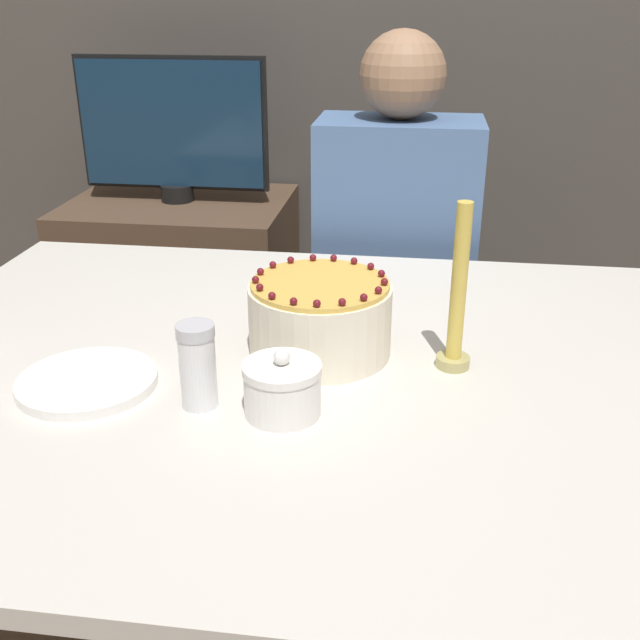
# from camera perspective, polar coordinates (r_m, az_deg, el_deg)

# --- Properties ---
(dining_table) EXTENTS (1.47, 1.12, 0.73)m
(dining_table) POSITION_cam_1_polar(r_m,az_deg,el_deg) (1.27, -1.50, -7.20)
(dining_table) COLOR beige
(dining_table) RESTS_ON ground_plane
(cake) EXTENTS (0.24, 0.24, 0.14)m
(cake) POSITION_cam_1_polar(r_m,az_deg,el_deg) (1.24, -0.00, 0.17)
(cake) COLOR #EFE5CC
(cake) RESTS_ON dining_table
(sugar_bowl) EXTENTS (0.11, 0.11, 0.10)m
(sugar_bowl) POSITION_cam_1_polar(r_m,az_deg,el_deg) (1.08, -2.89, -5.23)
(sugar_bowl) COLOR white
(sugar_bowl) RESTS_ON dining_table
(sugar_shaker) EXTENTS (0.06, 0.06, 0.13)m
(sugar_shaker) POSITION_cam_1_polar(r_m,az_deg,el_deg) (1.10, -9.31, -3.42)
(sugar_shaker) COLOR white
(sugar_shaker) RESTS_ON dining_table
(plate_stack) EXTENTS (0.22, 0.22, 0.02)m
(plate_stack) POSITION_cam_1_polar(r_m,az_deg,el_deg) (1.22, -17.32, -4.49)
(plate_stack) COLOR white
(plate_stack) RESTS_ON dining_table
(candle) EXTENTS (0.05, 0.05, 0.28)m
(candle) POSITION_cam_1_polar(r_m,az_deg,el_deg) (1.20, 10.43, 1.27)
(candle) COLOR tan
(candle) RESTS_ON dining_table
(person_man_blue_shirt) EXTENTS (0.40, 0.34, 1.21)m
(person_man_blue_shirt) POSITION_cam_1_polar(r_m,az_deg,el_deg) (1.99, 5.58, 1.20)
(person_man_blue_shirt) COLOR #2D2D38
(person_man_blue_shirt) RESTS_ON ground_plane
(side_cabinet) EXTENTS (0.67, 0.52, 0.69)m
(side_cabinet) POSITION_cam_1_polar(r_m,az_deg,el_deg) (2.48, -10.16, 1.19)
(side_cabinet) COLOR #4C3828
(side_cabinet) RESTS_ON ground_plane
(tv_monitor) EXTENTS (0.57, 0.10, 0.42)m
(tv_monitor) POSITION_cam_1_polar(r_m,az_deg,el_deg) (2.33, -11.17, 14.21)
(tv_monitor) COLOR black
(tv_monitor) RESTS_ON side_cabinet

